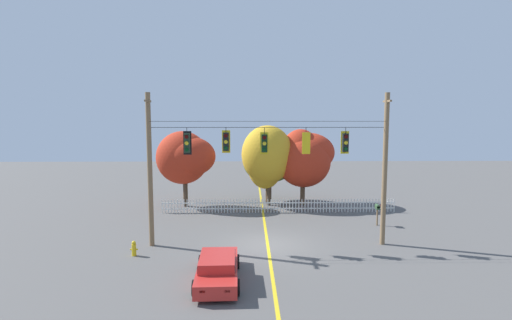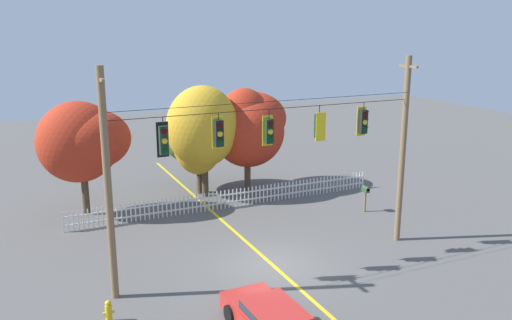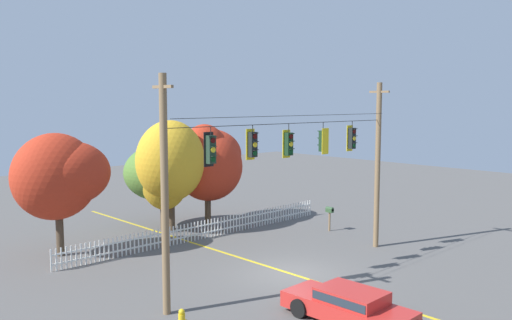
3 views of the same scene
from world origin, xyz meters
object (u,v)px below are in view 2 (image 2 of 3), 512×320
(traffic_signal_northbound_primary, at_px, (164,140))
(autumn_maple_mid, at_px, (202,134))
(traffic_signal_northbound_secondary, at_px, (363,122))
(autumn_maple_far_west, at_px, (249,126))
(fire_hydrant, at_px, (109,311))
(autumn_oak_far_east, at_px, (200,130))
(roadside_mailbox, at_px, (366,191))
(traffic_signal_southbound_primary, at_px, (319,126))
(traffic_signal_eastbound_side, at_px, (219,133))
(autumn_maple_near_fence, at_px, (84,141))
(traffic_signal_westbound_side, at_px, (269,131))

(traffic_signal_northbound_primary, relative_size, autumn_maple_mid, 0.27)
(traffic_signal_northbound_secondary, height_order, autumn_maple_far_west, traffic_signal_northbound_secondary)
(autumn_maple_mid, height_order, fire_hydrant, autumn_maple_mid)
(autumn_oak_far_east, relative_size, fire_hydrant, 8.17)
(autumn_maple_mid, bearing_deg, fire_hydrant, -121.99)
(traffic_signal_northbound_secondary, xyz_separation_m, roadside_mailbox, (3.06, 3.68, -4.44))
(traffic_signal_southbound_primary, distance_m, autumn_maple_mid, 10.70)
(traffic_signal_eastbound_side, distance_m, autumn_maple_mid, 11.02)
(traffic_signal_northbound_primary, height_order, roadside_mailbox, traffic_signal_northbound_primary)
(autumn_maple_near_fence, distance_m, autumn_oak_far_east, 6.19)
(traffic_signal_westbound_side, relative_size, fire_hydrant, 1.85)
(traffic_signal_northbound_secondary, distance_m, roadside_mailbox, 6.53)
(traffic_signal_northbound_primary, xyz_separation_m, autumn_maple_near_fence, (-1.57, 9.14, -1.70))
(traffic_signal_westbound_side, bearing_deg, traffic_signal_northbound_primary, 179.99)
(autumn_maple_far_west, bearing_deg, traffic_signal_northbound_secondary, -85.49)
(autumn_oak_far_east, xyz_separation_m, roadside_mailbox, (6.82, -5.83, -2.70))
(autumn_oak_far_east, bearing_deg, traffic_signal_southbound_primary, -80.14)
(traffic_signal_northbound_primary, bearing_deg, autumn_maple_mid, 64.35)
(traffic_signal_eastbound_side, distance_m, roadside_mailbox, 11.03)
(fire_hydrant, bearing_deg, roadside_mailbox, 20.77)
(traffic_signal_eastbound_side, xyz_separation_m, autumn_maple_far_west, (5.54, 9.79, -1.83))
(traffic_signal_northbound_primary, relative_size, traffic_signal_eastbound_side, 1.07)
(autumn_maple_mid, bearing_deg, autumn_maple_near_fence, -169.24)
(autumn_maple_near_fence, relative_size, roadside_mailbox, 4.24)
(traffic_signal_eastbound_side, bearing_deg, traffic_signal_northbound_secondary, 0.00)
(traffic_signal_eastbound_side, height_order, traffic_signal_northbound_secondary, same)
(traffic_signal_southbound_primary, bearing_deg, roadside_mailbox, 35.66)
(traffic_signal_northbound_primary, relative_size, traffic_signal_southbound_primary, 1.04)
(autumn_maple_far_west, bearing_deg, autumn_maple_near_fence, -176.00)
(traffic_signal_westbound_side, height_order, traffic_signal_northbound_secondary, same)
(traffic_signal_northbound_primary, distance_m, traffic_signal_southbound_primary, 6.26)
(autumn_maple_near_fence, bearing_deg, traffic_signal_northbound_primary, -80.24)
(roadside_mailbox, bearing_deg, traffic_signal_southbound_primary, -144.34)
(traffic_signal_westbound_side, xyz_separation_m, fire_hydrant, (-6.56, -1.59, -5.14))
(traffic_signal_westbound_side, relative_size, traffic_signal_northbound_secondary, 1.01)
(autumn_maple_far_west, bearing_deg, traffic_signal_northbound_primary, -127.80)
(traffic_signal_northbound_primary, xyz_separation_m, roadside_mailbox, (11.42, 3.68, -4.42))
(traffic_signal_eastbound_side, height_order, autumn_maple_mid, traffic_signal_eastbound_side)
(traffic_signal_northbound_primary, relative_size, autumn_maple_near_fence, 0.25)
(traffic_signal_southbound_primary, xyz_separation_m, fire_hydrant, (-8.76, -1.58, -5.16))
(autumn_maple_mid, distance_m, autumn_oak_far_east, 1.04)
(traffic_signal_eastbound_side, height_order, autumn_oak_far_east, traffic_signal_eastbound_side)
(traffic_signal_eastbound_side, height_order, autumn_maple_near_fence, traffic_signal_eastbound_side)
(traffic_signal_northbound_primary, distance_m, autumn_maple_mid, 11.72)
(traffic_signal_westbound_side, height_order, autumn_oak_far_east, traffic_signal_westbound_side)
(traffic_signal_eastbound_side, bearing_deg, fire_hydrant, -160.66)
(autumn_maple_near_fence, bearing_deg, traffic_signal_southbound_primary, -49.47)
(autumn_maple_near_fence, bearing_deg, traffic_signal_eastbound_side, -68.41)
(traffic_signal_westbound_side, xyz_separation_m, traffic_signal_southbound_primary, (2.19, -0.02, 0.01))
(autumn_maple_mid, height_order, autumn_maple_far_west, autumn_maple_far_west)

